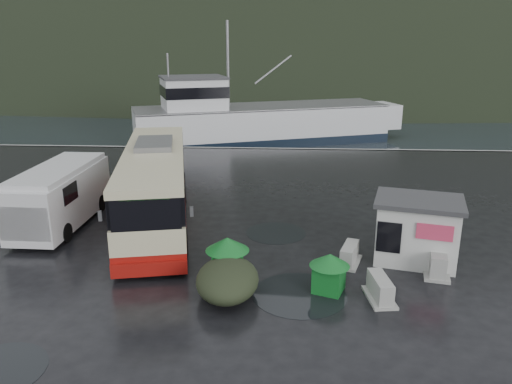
# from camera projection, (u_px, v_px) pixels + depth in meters

# --- Properties ---
(ground) EXTENTS (160.00, 160.00, 0.00)m
(ground) POSITION_uv_depth(u_px,v_px,m) (215.00, 253.00, 19.99)
(ground) COLOR black
(ground) RESTS_ON ground
(harbor_water) EXTENTS (300.00, 180.00, 0.02)m
(harbor_water) POSITION_uv_depth(u_px,v_px,m) (274.00, 72.00, 124.90)
(harbor_water) COLOR black
(harbor_water) RESTS_ON ground
(quay_edge) EXTENTS (160.00, 0.60, 1.50)m
(quay_edge) POSITION_uv_depth(u_px,v_px,m) (249.00, 148.00, 39.07)
(quay_edge) COLOR #999993
(quay_edge) RESTS_ON ground
(headland) EXTENTS (780.00, 540.00, 570.00)m
(headland) POSITION_uv_depth(u_px,v_px,m) (299.00, 55.00, 257.90)
(headland) COLOR black
(headland) RESTS_ON ground
(coach_bus) EXTENTS (5.66, 13.15, 3.61)m
(coach_bus) POSITION_uv_depth(u_px,v_px,m) (158.00, 220.00, 23.73)
(coach_bus) COLOR beige
(coach_bus) RESTS_ON ground
(white_van) EXTENTS (2.42, 6.70, 2.79)m
(white_van) POSITION_uv_depth(u_px,v_px,m) (64.00, 225.00, 23.07)
(white_van) COLOR silver
(white_van) RESTS_ON ground
(waste_bin_left) EXTENTS (1.27, 1.27, 1.37)m
(waste_bin_left) POSITION_uv_depth(u_px,v_px,m) (328.00, 291.00, 17.04)
(waste_bin_left) COLOR #116321
(waste_bin_left) RESTS_ON ground
(waste_bin_right) EXTENTS (1.23, 1.23, 1.57)m
(waste_bin_right) POSITION_uv_depth(u_px,v_px,m) (228.00, 278.00, 17.96)
(waste_bin_right) COLOR #116321
(waste_bin_right) RESTS_ON ground
(dome_tent) EXTENTS (2.19, 3.00, 1.15)m
(dome_tent) POSITION_uv_depth(u_px,v_px,m) (228.00, 295.00, 16.76)
(dome_tent) COLOR #242C1A
(dome_tent) RESTS_ON ground
(ticket_kiosk) EXTENTS (3.72, 3.16, 2.51)m
(ticket_kiosk) POSITION_uv_depth(u_px,v_px,m) (414.00, 260.00, 19.39)
(ticket_kiosk) COLOR silver
(ticket_kiosk) RESTS_ON ground
(jersey_barrier_a) EXTENTS (1.18, 1.66, 0.75)m
(jersey_barrier_a) POSITION_uv_depth(u_px,v_px,m) (349.00, 263.00, 19.12)
(jersey_barrier_a) COLOR #999993
(jersey_barrier_a) RESTS_ON ground
(jersey_barrier_b) EXTENTS (1.26, 1.93, 0.89)m
(jersey_barrier_b) POSITION_uv_depth(u_px,v_px,m) (436.00, 273.00, 18.36)
(jersey_barrier_b) COLOR #999993
(jersey_barrier_b) RESTS_ON ground
(jersey_barrier_c) EXTENTS (0.98, 1.66, 0.79)m
(jersey_barrier_c) POSITION_uv_depth(u_px,v_px,m) (379.00, 299.00, 16.51)
(jersey_barrier_c) COLOR #999993
(jersey_barrier_c) RESTS_ON ground
(fishing_trawler) EXTENTS (28.67, 15.39, 11.30)m
(fishing_trawler) POSITION_uv_depth(u_px,v_px,m) (262.00, 128.00, 47.98)
(fishing_trawler) COLOR silver
(fishing_trawler) RESTS_ON ground
(puddles) EXTENTS (10.83, 12.57, 0.01)m
(puddles) POSITION_uv_depth(u_px,v_px,m) (231.00, 286.00, 17.35)
(puddles) COLOR black
(puddles) RESTS_ON ground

